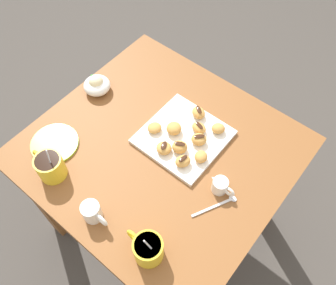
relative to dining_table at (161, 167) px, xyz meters
name	(u,v)px	position (x,y,z in m)	size (l,w,h in m)	color
ground_plane	(163,221)	(0.00, 0.00, -0.59)	(8.00, 8.00, 0.00)	#423D38
dining_table	(161,167)	(0.00, 0.00, 0.00)	(0.89, 0.84, 0.74)	brown
pastry_plate_square	(183,137)	(-0.04, -0.09, 0.15)	(0.28, 0.28, 0.02)	white
coffee_mug_yellow_left	(148,249)	(-0.21, 0.31, 0.19)	(0.13, 0.09, 0.14)	yellow
coffee_mug_yellow_right	(50,166)	(0.22, 0.31, 0.19)	(0.13, 0.09, 0.14)	yellow
cream_pitcher_white	(93,213)	(-0.01, 0.33, 0.18)	(0.10, 0.06, 0.07)	white
ice_cream_bowl	(97,85)	(0.37, -0.05, 0.18)	(0.11, 0.11, 0.08)	white
chocolate_sauce_pitcher	(220,186)	(-0.26, 0.00, 0.17)	(0.09, 0.05, 0.06)	white
saucer_lime_left	(55,143)	(0.30, 0.23, 0.15)	(0.17, 0.17, 0.01)	#9EC633
loose_spoon_near_saucer	(220,204)	(-0.29, 0.04, 0.15)	(0.09, 0.15, 0.01)	silver
beignet_0	(199,139)	(-0.10, -0.10, 0.18)	(0.05, 0.05, 0.04)	#D19347
chocolate_drizzle_0	(199,136)	(-0.10, -0.10, 0.20)	(0.04, 0.02, 0.01)	#381E11
beignet_1	(164,148)	(-0.02, 0.01, 0.18)	(0.05, 0.05, 0.03)	#D19347
chocolate_drizzle_1	(164,145)	(-0.02, 0.01, 0.19)	(0.04, 0.02, 0.01)	#381E11
beignet_2	(201,157)	(-0.14, -0.05, 0.18)	(0.05, 0.04, 0.03)	#D19347
beignet_3	(183,161)	(-0.11, 0.01, 0.18)	(0.05, 0.04, 0.04)	#D19347
chocolate_drizzle_3	(183,158)	(-0.11, 0.01, 0.20)	(0.04, 0.02, 0.01)	#381E11
beignet_4	(180,147)	(-0.06, -0.03, 0.18)	(0.05, 0.05, 0.04)	#D19347
chocolate_drizzle_4	(180,144)	(-0.06, -0.03, 0.20)	(0.04, 0.02, 0.01)	#381E11
beignet_5	(154,128)	(0.06, -0.04, 0.17)	(0.05, 0.05, 0.03)	#D19347
beignet_6	(218,128)	(-0.12, -0.18, 0.18)	(0.04, 0.05, 0.03)	#D19347
beignet_7	(199,113)	(-0.02, -0.19, 0.18)	(0.06, 0.05, 0.03)	#D19347
chocolate_drizzle_7	(199,110)	(-0.02, -0.19, 0.19)	(0.04, 0.02, 0.01)	#381E11
beignet_8	(199,128)	(-0.07, -0.14, 0.17)	(0.06, 0.04, 0.03)	#D19347
chocolate_drizzle_8	(199,125)	(-0.07, -0.14, 0.19)	(0.04, 0.01, 0.01)	#381E11
beignet_9	(174,128)	(0.00, -0.08, 0.18)	(0.05, 0.05, 0.04)	#D19347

